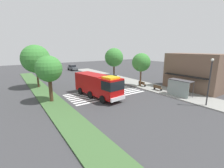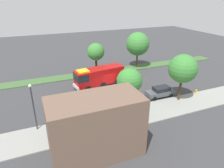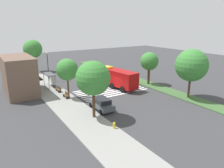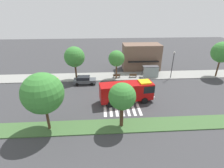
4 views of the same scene
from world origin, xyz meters
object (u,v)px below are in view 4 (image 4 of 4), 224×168
object	(u,v)px
sidewalk_tree_far_west	(74,57)
bus_stop_shelter	(151,70)
bench_near_shelter	(133,75)
street_lamp	(173,63)
sidewalk_tree_west	(116,59)
bench_west_of_shelter	(117,76)
median_tree_far_west	(43,93)
fire_truck	(128,91)
parked_car_mid	(84,80)
sidewalk_tree_center	(222,52)
median_tree_west	(122,97)
fire_hydrant	(58,79)

from	to	relation	value
sidewalk_tree_far_west	bus_stop_shelter	bearing A→B (deg)	1.26
bench_near_shelter	sidewalk_tree_far_west	xyz separation A→B (m)	(-12.66, -0.38, 4.63)
bench_near_shelter	street_lamp	world-z (taller)	street_lamp
sidewalk_tree_far_west	sidewalk_tree_west	xyz separation A→B (m)	(8.81, -0.00, -0.52)
bench_west_of_shelter	median_tree_far_west	xyz separation A→B (m)	(-10.43, -16.74, 4.81)
street_lamp	bus_stop_shelter	bearing A→B (deg)	170.22
fire_truck	sidewalk_tree_west	bearing A→B (deg)	89.01
parked_car_mid	sidewalk_tree_center	xyz separation A→B (m)	(30.05, 2.20, 4.83)
sidewalk_tree_far_west	bench_near_shelter	bearing A→B (deg)	1.73
bench_west_of_shelter	street_lamp	world-z (taller)	street_lamp
bus_stop_shelter	sidewalk_tree_west	xyz separation A→B (m)	(-7.85, -0.37, 2.82)
street_lamp	sidewalk_tree_center	distance (m)	11.08
fire_truck	median_tree_far_west	world-z (taller)	median_tree_far_west
sidewalk_tree_west	sidewalk_tree_center	distance (m)	23.20
fire_truck	sidewalk_tree_center	bearing A→B (deg)	16.65
bus_stop_shelter	median_tree_west	distance (m)	18.99
parked_car_mid	street_lamp	distance (m)	19.45
sidewalk_tree_center	median_tree_far_west	world-z (taller)	sidewalk_tree_center
street_lamp	median_tree_far_west	world-z (taller)	median_tree_far_west
fire_truck	bench_near_shelter	xyz separation A→B (m)	(2.72, 10.27, -1.39)
bus_stop_shelter	sidewalk_tree_far_west	bearing A→B (deg)	-178.74
fire_truck	bus_stop_shelter	size ratio (longest dim) A/B	2.67
parked_car_mid	bus_stop_shelter	xyz separation A→B (m)	(14.71, 2.57, 1.03)
parked_car_mid	fire_hydrant	world-z (taller)	parked_car_mid
street_lamp	parked_car_mid	bearing A→B (deg)	-174.64
bench_near_shelter	median_tree_west	size ratio (longest dim) A/B	0.26
bus_stop_shelter	median_tree_west	bearing A→B (deg)	-117.15
parked_car_mid	street_lamp	world-z (taller)	street_lamp
sidewalk_tree_far_west	sidewalk_tree_west	size ratio (longest dim) A/B	1.15
fire_truck	parked_car_mid	distance (m)	11.14
bench_west_of_shelter	sidewalk_tree_far_west	world-z (taller)	sidewalk_tree_far_west
street_lamp	sidewalk_tree_west	distance (m)	12.35
street_lamp	median_tree_far_west	distance (m)	27.74
median_tree_west	fire_hydrant	world-z (taller)	median_tree_west
sidewalk_tree_far_west	fire_hydrant	size ratio (longest dim) A/B	10.35
street_lamp	fire_truck	bearing A→B (deg)	-139.66
sidewalk_tree_far_west	sidewalk_tree_center	bearing A→B (deg)	-0.00
fire_truck	parked_car_mid	size ratio (longest dim) A/B	2.02
bench_near_shelter	street_lamp	xyz separation A→B (m)	(8.45, -0.78, 3.09)
sidewalk_tree_far_west	sidewalk_tree_center	distance (m)	32.00
bus_stop_shelter	sidewalk_tree_far_west	distance (m)	16.99
parked_car_mid	sidewalk_tree_far_west	bearing A→B (deg)	132.50
median_tree_far_west	bench_near_shelter	bearing A→B (deg)	49.75
fire_truck	sidewalk_tree_west	distance (m)	10.32
parked_car_mid	bench_near_shelter	size ratio (longest dim) A/B	2.89
street_lamp	sidewalk_tree_center	xyz separation A→B (m)	(10.89, 0.40, 2.01)
bench_west_of_shelter	median_tree_far_west	size ratio (longest dim) A/B	0.20
bench_west_of_shelter	median_tree_far_west	world-z (taller)	median_tree_far_west
median_tree_west	fire_hydrant	distance (m)	20.34
bench_near_shelter	sidewalk_tree_center	world-z (taller)	sidewalk_tree_center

